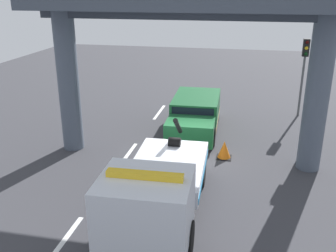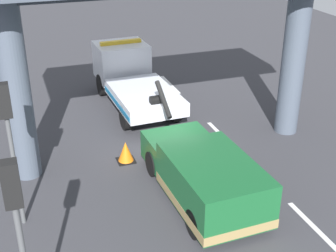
{
  "view_description": "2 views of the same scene",
  "coord_description": "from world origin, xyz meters",
  "px_view_note": "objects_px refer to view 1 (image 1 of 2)",
  "views": [
    {
      "loc": [
        14.08,
        2.34,
        6.74
      ],
      "look_at": [
        0.4,
        -0.52,
        1.61
      ],
      "focal_mm": 41.0,
      "sensor_mm": 36.0,
      "label": 1
    },
    {
      "loc": [
        -14.37,
        4.93,
        8.14
      ],
      "look_at": [
        -0.63,
        0.1,
        1.12
      ],
      "focal_mm": 49.61,
      "sensor_mm": 36.0,
      "label": 2
    }
  ],
  "objects_px": {
    "tow_truck_white": "(157,189)",
    "traffic_light_far": "(316,77)",
    "towed_van_green": "(195,115)",
    "traffic_light_near": "(305,61)",
    "traffic_cone_orange": "(224,150)"
  },
  "relations": [
    {
      "from": "towed_van_green",
      "to": "traffic_cone_orange",
      "type": "relative_size",
      "value": 7.19
    },
    {
      "from": "traffic_light_near",
      "to": "traffic_cone_orange",
      "type": "height_order",
      "value": "traffic_light_near"
    },
    {
      "from": "tow_truck_white",
      "to": "towed_van_green",
      "type": "height_order",
      "value": "tow_truck_white"
    },
    {
      "from": "tow_truck_white",
      "to": "traffic_light_near",
      "type": "bearing_deg",
      "value": 155.73
    },
    {
      "from": "tow_truck_white",
      "to": "traffic_cone_orange",
      "type": "relative_size",
      "value": 9.96
    },
    {
      "from": "tow_truck_white",
      "to": "traffic_light_far",
      "type": "height_order",
      "value": "traffic_light_far"
    },
    {
      "from": "tow_truck_white",
      "to": "traffic_light_far",
      "type": "distance_m",
      "value": 9.39
    },
    {
      "from": "traffic_light_near",
      "to": "traffic_cone_orange",
      "type": "distance_m",
      "value": 7.8
    },
    {
      "from": "tow_truck_white",
      "to": "traffic_cone_orange",
      "type": "height_order",
      "value": "tow_truck_white"
    },
    {
      "from": "traffic_light_near",
      "to": "traffic_light_far",
      "type": "height_order",
      "value": "traffic_light_far"
    },
    {
      "from": "traffic_cone_orange",
      "to": "tow_truck_white",
      "type": "bearing_deg",
      "value": -17.27
    },
    {
      "from": "tow_truck_white",
      "to": "towed_van_green",
      "type": "relative_size",
      "value": 1.38
    },
    {
      "from": "towed_van_green",
      "to": "traffic_light_near",
      "type": "xyz_separation_m",
      "value": [
        -3.36,
        5.25,
        2.26
      ]
    },
    {
      "from": "traffic_cone_orange",
      "to": "traffic_light_far",
      "type": "bearing_deg",
      "value": 123.39
    },
    {
      "from": "towed_van_green",
      "to": "traffic_light_near",
      "type": "relative_size",
      "value": 1.27
    }
  ]
}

